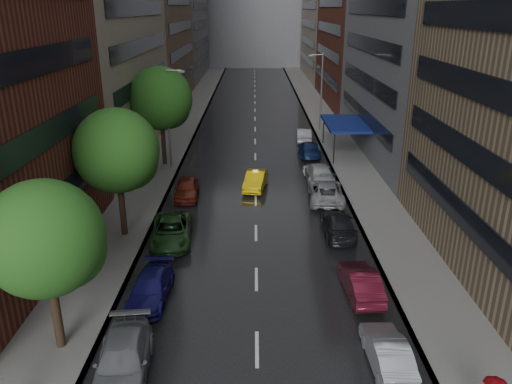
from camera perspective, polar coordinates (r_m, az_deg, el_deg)
road at (r=65.63m, az=-0.11°, el=8.00°), size 14.00×140.00×0.01m
sidewalk_left at (r=66.22m, az=-7.99°, el=7.98°), size 4.00×140.00×0.15m
sidewalk_right at (r=66.25m, az=7.78°, el=7.99°), size 4.00×140.00×0.15m
tree_near at (r=21.94m, az=-23.05°, el=-4.95°), size 4.88×4.88×7.77m
tree_mid at (r=31.98m, az=-15.65°, el=4.54°), size 5.29×5.29×8.44m
tree_far at (r=46.75m, az=-10.85°, el=10.44°), size 5.77×5.77×9.20m
taxi at (r=41.01m, az=-0.06°, el=1.35°), size 2.18×4.54×1.44m
parked_cars_left at (r=29.53m, az=-10.59°, el=-6.88°), size 2.98×25.25×1.53m
parked_cars_right at (r=39.52m, az=7.82°, el=0.45°), size 2.91×41.55×1.56m
street_lamp_left at (r=45.69m, az=-9.90°, el=8.47°), size 1.74×0.22×9.00m
street_lamp_right at (r=60.32m, az=7.40°, el=11.45°), size 1.74×0.22×9.00m
awning at (r=51.12m, az=10.13°, el=7.70°), size 4.00×8.00×3.12m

